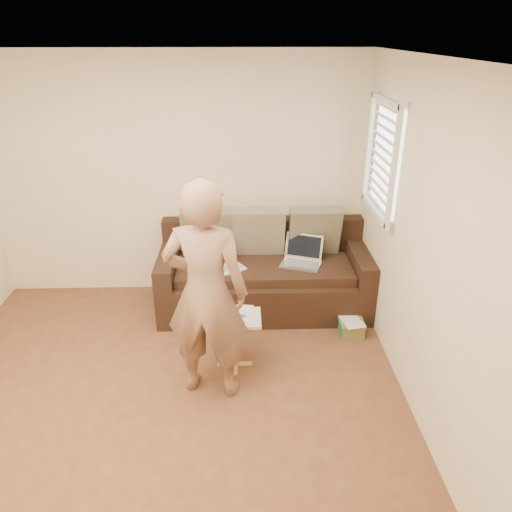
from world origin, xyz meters
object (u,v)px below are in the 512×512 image
(laptop_white, at_px, (228,269))
(striped_box, at_px, (351,327))
(sofa, at_px, (264,271))
(laptop_silver, at_px, (301,265))
(side_table, at_px, (235,341))
(drinking_glass, at_px, (218,308))
(person, at_px, (206,293))

(laptop_white, height_order, striped_box, laptop_white)
(striped_box, bearing_deg, sofa, 145.61)
(striped_box, bearing_deg, laptop_silver, 131.46)
(laptop_silver, bearing_deg, striped_box, -28.18)
(side_table, relative_size, drinking_glass, 4.25)
(drinking_glass, bearing_deg, sofa, 65.19)
(laptop_white, bearing_deg, sofa, -11.96)
(person, bearing_deg, drinking_glass, -90.14)
(side_table, bearing_deg, person, -124.82)
(sofa, xyz_separation_m, laptop_silver, (0.38, -0.05, 0.10))
(laptop_white, bearing_deg, drinking_glass, -126.43)
(laptop_silver, bearing_deg, sofa, -167.60)
(person, relative_size, side_table, 3.61)
(laptop_white, distance_m, side_table, 0.94)
(laptop_white, xyz_separation_m, striped_box, (1.22, -0.44, -0.44))
(drinking_glass, height_order, striped_box, drinking_glass)
(laptop_silver, height_order, striped_box, laptop_silver)
(laptop_white, xyz_separation_m, side_table, (0.07, -0.89, -0.27))
(sofa, height_order, person, person)
(side_table, bearing_deg, striped_box, 21.57)
(side_table, height_order, drinking_glass, drinking_glass)
(side_table, relative_size, striped_box, 2.11)
(side_table, bearing_deg, laptop_silver, 54.75)
(laptop_white, xyz_separation_m, person, (-0.14, -1.19, 0.40))
(sofa, xyz_separation_m, drinking_glass, (-0.45, -0.97, 0.14))
(laptop_white, bearing_deg, side_table, -117.37)
(person, distance_m, striped_box, 1.77)
(laptop_silver, distance_m, side_table, 1.23)
(sofa, height_order, laptop_white, sofa)
(laptop_silver, bearing_deg, person, -104.79)
(striped_box, bearing_deg, drinking_glass, -162.97)
(laptop_silver, height_order, side_table, laptop_silver)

